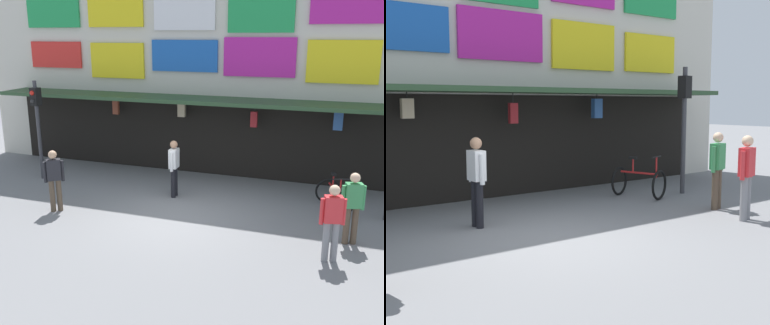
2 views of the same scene
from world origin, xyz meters
The scene contains 8 objects.
ground_plane centered at (0.00, 0.00, 0.00)m, with size 80.00×80.00×0.00m, color slate.
shopfront centered at (0.00, 4.57, 3.96)m, with size 18.00×2.60×8.00m.
traffic_light_near centered at (-5.39, 1.63, 2.14)m, with size 0.31×0.34×3.20m.
bicycle_parked centered at (3.81, 1.86, 0.39)m, with size 1.05×1.33×1.05m.
pedestrian_in_black centered at (-0.64, 1.46, 0.95)m, with size 0.23×0.53×1.68m.
pedestrian_in_green centered at (3.87, -1.13, 0.95)m, with size 0.51×0.31×1.68m.
pedestrian_in_blue centered at (-3.23, -0.63, 0.98)m, with size 0.48×0.47×1.68m.
pedestrian_in_red centered at (4.26, -0.12, 0.95)m, with size 0.51×0.31×1.68m.
Camera 1 is at (4.01, -10.19, 4.59)m, focal length 42.32 mm.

